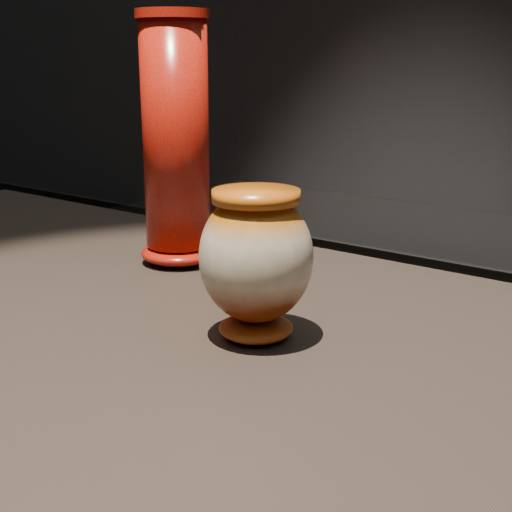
# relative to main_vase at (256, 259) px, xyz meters

# --- Properties ---
(main_vase) EXTENTS (0.13, 0.13, 0.16)m
(main_vase) POSITION_rel_main_vase_xyz_m (0.00, 0.00, 0.00)
(main_vase) COLOR #682309
(main_vase) RESTS_ON display_plinth
(tall_vase) EXTENTS (0.12, 0.12, 0.36)m
(tall_vase) POSITION_rel_main_vase_xyz_m (-0.27, 0.17, 0.08)
(tall_vase) COLOR red
(tall_vase) RESTS_ON display_plinth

